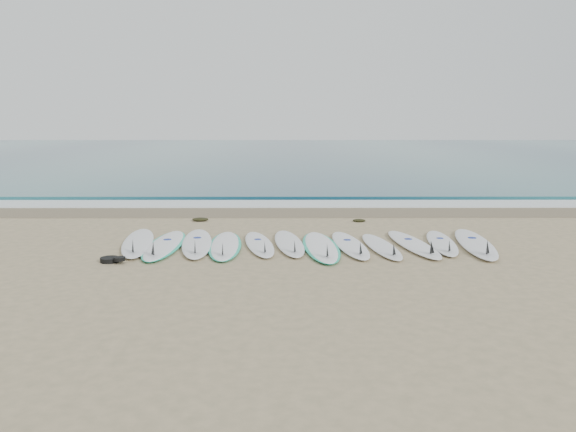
{
  "coord_description": "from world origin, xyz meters",
  "views": [
    {
      "loc": [
        -0.35,
        -10.63,
        2.41
      ],
      "look_at": [
        -0.31,
        1.18,
        0.4
      ],
      "focal_mm": 35.0,
      "sensor_mm": 36.0,
      "label": 1
    }
  ],
  "objects_px": {
    "surfboard_11": "(476,243)",
    "leash_coil": "(112,259)",
    "surfboard_6": "(321,246)",
    "surfboard_0": "(138,242)"
  },
  "relations": [
    {
      "from": "surfboard_6",
      "to": "leash_coil",
      "type": "distance_m",
      "value": 3.8
    },
    {
      "from": "surfboard_6",
      "to": "surfboard_11",
      "type": "height_order",
      "value": "surfboard_11"
    },
    {
      "from": "surfboard_0",
      "to": "surfboard_6",
      "type": "xyz_separation_m",
      "value": [
        3.57,
        -0.33,
        -0.01
      ]
    },
    {
      "from": "surfboard_6",
      "to": "surfboard_11",
      "type": "distance_m",
      "value": 3.02
    },
    {
      "from": "surfboard_0",
      "to": "surfboard_11",
      "type": "distance_m",
      "value": 6.58
    },
    {
      "from": "surfboard_6",
      "to": "surfboard_11",
      "type": "relative_size",
      "value": 0.94
    },
    {
      "from": "surfboard_6",
      "to": "leash_coil",
      "type": "xyz_separation_m",
      "value": [
        -3.67,
        -0.99,
        -0.0
      ]
    },
    {
      "from": "surfboard_0",
      "to": "surfboard_11",
      "type": "relative_size",
      "value": 0.96
    },
    {
      "from": "surfboard_6",
      "to": "surfboard_0",
      "type": "bearing_deg",
      "value": 171.75
    },
    {
      "from": "surfboard_11",
      "to": "leash_coil",
      "type": "distance_m",
      "value": 6.79
    }
  ]
}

